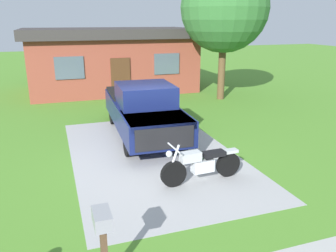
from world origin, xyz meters
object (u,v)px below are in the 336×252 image
Objects in this scene: shade_tree at (225,8)px; neighbor_house at (112,59)px; pickup_truck at (143,109)px; mailbox at (103,228)px; motorcycle at (201,164)px.

shade_tree is 0.69× the size of neighbor_house.
mailbox is (-2.42, -6.85, 0.03)m from pickup_truck.
pickup_truck reaches higher than motorcycle.
mailbox is at bearing -136.06° from motorcycle.
mailbox is 0.13× the size of neighbor_house.
motorcycle is 10.52m from shade_tree.
pickup_truck is 0.59× the size of neighbor_house.
shade_tree reaches higher than mailbox.
pickup_truck is 8.69m from neighbor_house.
motorcycle is 1.76× the size of mailbox.
pickup_truck is 4.53× the size of mailbox.
mailbox is 15.78m from neighbor_house.
pickup_truck is at bearing 70.52° from mailbox.
shade_tree is (5.31, 4.31, 3.54)m from pickup_truck.
pickup_truck is at bearing 96.01° from motorcycle.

